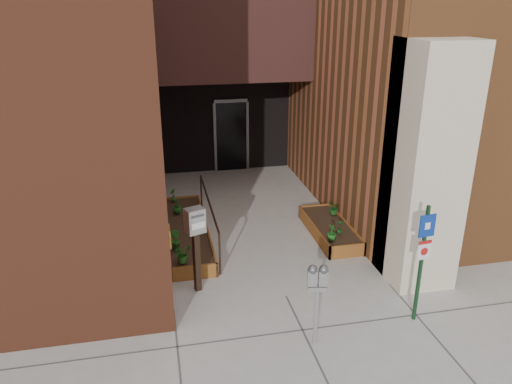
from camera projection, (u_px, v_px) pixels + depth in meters
ground at (286, 296)px, 8.94m from camera, size 80.00×80.00×0.00m
planter_left at (187, 233)px, 11.06m from camera, size 0.90×3.60×0.30m
planter_right at (329, 230)px, 11.21m from camera, size 0.80×2.20×0.30m
handrail at (209, 206)px, 10.88m from camera, size 0.04×3.34×0.90m
parking_meter at (317, 284)px, 7.35m from camera, size 0.32×0.17×1.37m
sign_post at (423, 252)px, 7.84m from camera, size 0.28×0.08×2.05m
payment_dropbox at (195, 232)px, 8.73m from camera, size 0.38×0.34×1.62m
shrub_left_a at (182, 254)px, 9.43m from camera, size 0.44×0.44×0.36m
shrub_left_b at (175, 240)px, 9.93m from camera, size 0.29×0.29×0.39m
shrub_left_c at (177, 206)px, 11.61m from camera, size 0.29×0.29×0.37m
shrub_left_d at (173, 195)px, 12.26m from camera, size 0.21×0.21×0.33m
shrub_right_a at (332, 232)px, 10.31m from camera, size 0.24×0.24×0.35m
shrub_right_b at (340, 227)px, 10.56m from camera, size 0.24×0.24×0.33m
shrub_right_c at (334, 208)px, 11.54m from camera, size 0.35×0.35×0.30m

